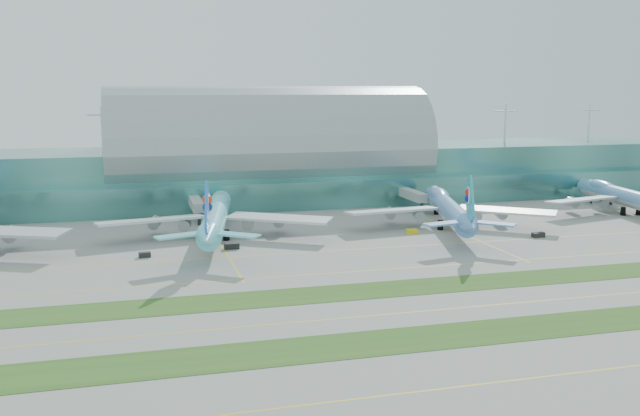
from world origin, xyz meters
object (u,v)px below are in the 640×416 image
object	(u,v)px
airliner_c	(448,207)
airliner_d	(625,196)
terminal	(269,163)
airliner_b	(216,215)

from	to	relation	value
airliner_c	airliner_d	bearing A→B (deg)	21.37
terminal	airliner_b	bearing A→B (deg)	-113.90
terminal	airliner_c	bearing A→B (deg)	-57.41
terminal	airliner_c	world-z (taller)	terminal
airliner_b	airliner_c	xyz separation A→B (m)	(70.79, -3.45, -0.22)
terminal	airliner_c	distance (m)	79.71
airliner_d	airliner_c	bearing A→B (deg)	-166.32
terminal	airliner_c	xyz separation A→B (m)	(42.72, -66.82, -8.01)
airliner_c	airliner_d	xyz separation A→B (m)	(69.36, 6.92, -0.23)
airliner_b	airliner_c	distance (m)	70.88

